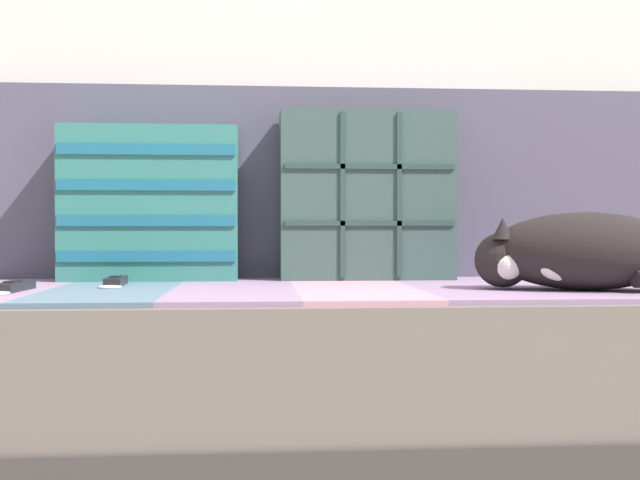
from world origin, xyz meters
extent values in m
cube|color=#3D3838|center=(0.00, 0.12, 0.09)|extent=(1.87, 0.85, 0.18)
cube|color=#6B605B|center=(0.00, 0.12, 0.30)|extent=(1.83, 0.83, 0.24)
cube|color=slate|center=(-0.50, 0.11, 0.43)|extent=(0.25, 0.75, 0.01)
cube|color=gray|center=(-0.25, 0.11, 0.43)|extent=(0.25, 0.75, 0.01)
cube|color=#C6899E|center=(0.00, 0.11, 0.43)|extent=(0.25, 0.75, 0.01)
cube|color=gray|center=(0.25, 0.11, 0.43)|extent=(0.25, 0.75, 0.01)
cube|color=gray|center=(0.50, 0.11, 0.43)|extent=(0.25, 0.75, 0.01)
cube|color=#514C60|center=(0.00, 0.48, 0.67)|extent=(1.83, 0.14, 0.48)
cube|color=#38514C|center=(0.07, 0.34, 0.63)|extent=(0.42, 0.13, 0.41)
cube|color=#28423D|center=(0.07, 0.27, 0.57)|extent=(0.41, 0.01, 0.01)
cube|color=#28423D|center=(0.00, 0.27, 0.63)|extent=(0.01, 0.01, 0.39)
cube|color=#28423D|center=(0.07, 0.27, 0.70)|extent=(0.41, 0.01, 0.01)
cube|color=#28423D|center=(0.14, 0.27, 0.63)|extent=(0.01, 0.01, 0.39)
cube|color=#337A70|center=(-0.46, 0.34, 0.61)|extent=(0.42, 0.13, 0.37)
cube|color=#1E667F|center=(-0.46, 0.27, 0.49)|extent=(0.41, 0.01, 0.03)
cube|color=#1E667F|center=(-0.46, 0.27, 0.57)|extent=(0.41, 0.01, 0.03)
cube|color=#1E667F|center=(-0.46, 0.27, 0.66)|extent=(0.41, 0.01, 0.03)
cube|color=#1E667F|center=(-0.46, 0.27, 0.74)|extent=(0.41, 0.01, 0.03)
ellipsoid|color=black|center=(0.45, -0.06, 0.51)|extent=(0.42, 0.28, 0.16)
sphere|color=black|center=(0.30, -0.01, 0.49)|extent=(0.11, 0.11, 0.11)
sphere|color=white|center=(0.30, -0.05, 0.48)|extent=(0.06, 0.06, 0.06)
ellipsoid|color=white|center=(0.40, -0.09, 0.49)|extent=(0.11, 0.05, 0.07)
cone|color=black|center=(0.29, -0.04, 0.55)|extent=(0.04, 0.04, 0.04)
cone|color=black|center=(0.31, 0.02, 0.55)|extent=(0.04, 0.04, 0.04)
cube|color=black|center=(-0.68, 0.01, 0.44)|extent=(0.04, 0.15, 0.02)
cube|color=black|center=(-0.68, 0.00, 0.45)|extent=(0.02, 0.05, 0.00)
cube|color=black|center=(-0.68, 0.08, 0.44)|extent=(0.03, 0.01, 0.02)
cube|color=black|center=(-0.51, 0.16, 0.44)|extent=(0.04, 0.14, 0.02)
cube|color=black|center=(-0.51, 0.15, 0.45)|extent=(0.02, 0.05, 0.00)
cube|color=black|center=(-0.51, 0.23, 0.44)|extent=(0.03, 0.01, 0.02)
torus|color=silver|center=(-0.51, 0.07, 0.43)|extent=(0.05, 0.05, 0.01)
camera|label=1|loc=(-0.20, -1.62, 0.55)|focal=45.00mm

